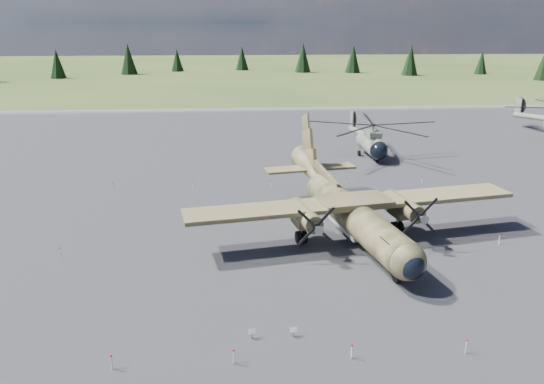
{
  "coord_description": "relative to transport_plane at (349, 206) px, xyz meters",
  "views": [
    {
      "loc": [
        -3.77,
        -36.29,
        16.38
      ],
      "look_at": [
        -0.92,
        2.0,
        4.06
      ],
      "focal_mm": 35.0,
      "sensor_mm": 36.0,
      "label": 1
    }
  ],
  "objects": [
    {
      "name": "ground",
      "position": [
        -5.23,
        -2.7,
        -2.49
      ],
      "size": [
        500.0,
        500.0,
        0.0
      ],
      "primitive_type": "plane",
      "color": "#57652D",
      "rests_on": "ground"
    },
    {
      "name": "barrier_fence",
      "position": [
        -5.7,
        -2.78,
        -1.99
      ],
      "size": [
        33.12,
        29.62,
        0.85
      ],
      "color": "white",
      "rests_on": "ground"
    },
    {
      "name": "helicopter_near",
      "position": [
        8.34,
        25.36,
        0.59
      ],
      "size": [
        17.63,
        20.48,
        4.35
      ],
      "rotation": [
        0.0,
        0.0,
        0.03
      ],
      "color": "gray",
      "rests_on": "ground"
    },
    {
      "name": "transport_plane",
      "position": [
        0.0,
        0.0,
        0.0
      ],
      "size": [
        26.35,
        23.71,
        8.68
      ],
      "rotation": [
        0.0,
        0.0,
        0.18
      ],
      "color": "#2F371D",
      "rests_on": "ground"
    },
    {
      "name": "treeline",
      "position": [
        -2.19,
        -5.6,
        2.23
      ],
      "size": [
        320.52,
        320.63,
        10.91
      ],
      "color": "black",
      "rests_on": "ground"
    },
    {
      "name": "info_placard_right",
      "position": [
        -5.98,
        -14.04,
        -2.09
      ],
      "size": [
        0.4,
        0.21,
        0.61
      ],
      "rotation": [
        0.0,
        0.0,
        0.12
      ],
      "color": "gray",
      "rests_on": "ground"
    },
    {
      "name": "info_placard_left",
      "position": [
        -8.24,
        -14.07,
        -2.09
      ],
      "size": [
        0.41,
        0.23,
        0.6
      ],
      "rotation": [
        0.0,
        0.0,
        0.19
      ],
      "color": "gray",
      "rests_on": "ground"
    },
    {
      "name": "apron",
      "position": [
        -5.23,
        7.3,
        -2.49
      ],
      "size": [
        120.0,
        120.0,
        0.04
      ],
      "primitive_type": "cube",
      "color": "slate",
      "rests_on": "ground"
    }
  ]
}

